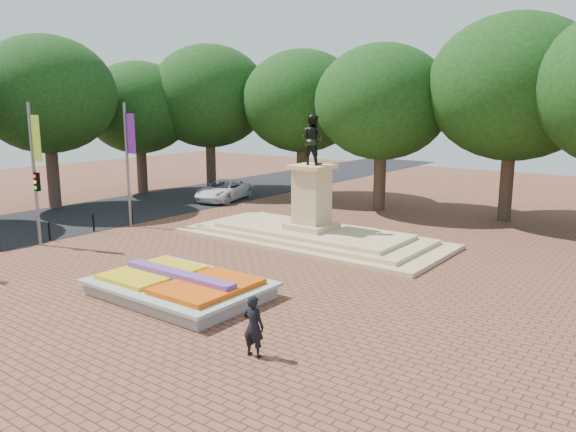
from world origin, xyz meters
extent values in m
plane|color=brown|center=(0.00, 0.00, 0.00)|extent=(90.00, 90.00, 0.00)
cube|color=black|center=(-15.00, 5.00, 0.01)|extent=(9.00, 90.00, 0.02)
cube|color=gray|center=(1.00, -2.00, 0.23)|extent=(6.00, 4.00, 0.45)
cube|color=#B6C5B3|center=(1.00, -2.00, 0.50)|extent=(6.30, 4.30, 0.12)
cube|color=orange|center=(2.45, -2.00, 0.63)|extent=(2.60, 3.40, 0.22)
cube|color=gold|center=(-0.45, -2.00, 0.62)|extent=(2.60, 3.40, 0.18)
cube|color=#5B2F82|center=(1.00, -2.00, 0.72)|extent=(5.20, 0.55, 0.38)
cube|color=tan|center=(0.00, 8.00, 0.10)|extent=(14.00, 6.00, 0.20)
cube|color=tan|center=(0.00, 8.00, 0.30)|extent=(12.00, 5.00, 0.20)
cube|color=tan|center=(0.00, 8.00, 0.50)|extent=(10.00, 4.00, 0.20)
cube|color=tan|center=(0.00, 8.00, 0.75)|extent=(2.20, 2.20, 0.30)
cube|color=tan|center=(0.00, 8.00, 2.30)|extent=(1.50, 1.50, 2.80)
cube|color=tan|center=(0.00, 8.00, 3.80)|extent=(1.90, 1.90, 0.20)
imported|color=black|center=(0.00, 8.00, 5.15)|extent=(1.22, 0.95, 2.50)
cylinder|color=#3A2C20|center=(-16.00, 18.00, 2.00)|extent=(0.80, 0.80, 4.00)
ellipsoid|color=black|center=(-16.00, 18.00, 6.69)|extent=(8.80, 8.80, 7.48)
cylinder|color=#3A2C20|center=(-8.00, 18.00, 2.00)|extent=(0.80, 0.80, 4.00)
ellipsoid|color=black|center=(-8.00, 18.00, 6.69)|extent=(8.80, 8.80, 7.48)
cylinder|color=#3A2C20|center=(-1.00, 18.00, 2.00)|extent=(0.80, 0.80, 4.00)
ellipsoid|color=black|center=(-1.00, 18.00, 6.69)|extent=(8.80, 8.80, 7.48)
cylinder|color=#3A2C20|center=(6.00, 18.00, 2.00)|extent=(0.80, 0.80, 4.00)
ellipsoid|color=black|center=(6.00, 18.00, 6.69)|extent=(8.80, 8.80, 7.48)
cylinder|color=#3A2C20|center=(-19.50, 5.00, 1.92)|extent=(0.80, 0.80, 3.84)
ellipsoid|color=black|center=(-19.50, 5.00, 6.41)|extent=(8.40, 8.40, 7.14)
cylinder|color=#3A2C20|center=(-19.50, 13.00, 1.92)|extent=(0.80, 0.80, 3.84)
ellipsoid|color=black|center=(-19.50, 13.00, 6.41)|extent=(8.40, 8.40, 7.14)
cylinder|color=slate|center=(-10.20, -1.00, 3.50)|extent=(0.16, 0.16, 7.00)
cube|color=#9EBF26|center=(-9.75, -1.00, 5.30)|extent=(0.70, 0.04, 2.20)
cylinder|color=slate|center=(-10.20, 4.50, 3.50)|extent=(0.16, 0.16, 7.00)
cube|color=#591B73|center=(-9.75, 4.50, 5.30)|extent=(0.70, 0.04, 2.20)
cube|color=black|center=(-10.00, -1.00, 3.20)|extent=(0.28, 0.18, 0.90)
cylinder|color=black|center=(-10.70, -0.20, 0.45)|extent=(0.10, 0.10, 0.90)
sphere|color=black|center=(-10.70, -0.20, 0.92)|extent=(0.12, 0.12, 0.12)
cylinder|color=black|center=(-10.70, 2.40, 0.45)|extent=(0.10, 0.10, 0.90)
sphere|color=black|center=(-10.70, 2.40, 0.92)|extent=(0.12, 0.12, 0.12)
cylinder|color=black|center=(-10.70, 5.00, 0.45)|extent=(0.10, 0.10, 0.90)
sphere|color=black|center=(-10.70, 5.00, 0.92)|extent=(0.12, 0.12, 0.12)
imported|color=white|center=(-12.05, 14.24, 0.74)|extent=(3.73, 5.76, 1.48)
imported|color=black|center=(6.44, -4.22, 0.88)|extent=(0.70, 0.52, 1.77)
camera|label=1|loc=(15.94, -15.31, 6.89)|focal=35.00mm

